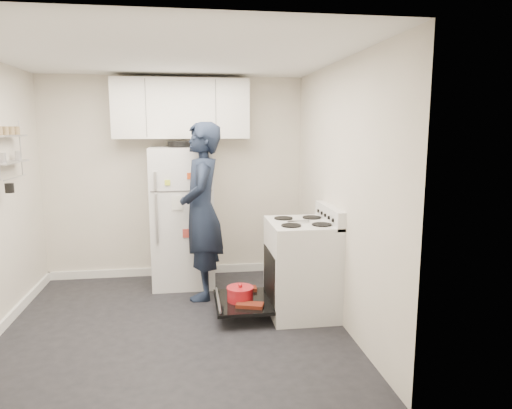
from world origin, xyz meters
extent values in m
cube|color=black|center=(0.00, 0.00, 0.00)|extent=(3.20, 3.20, 0.01)
cube|color=white|center=(0.00, 0.00, 2.50)|extent=(3.20, 3.20, 0.01)
cube|color=beige|center=(0.00, 1.60, 1.25)|extent=(3.20, 0.01, 2.50)
cube|color=beige|center=(0.00, -1.60, 1.25)|extent=(3.20, 0.01, 2.50)
cube|color=beige|center=(1.60, 0.00, 1.25)|extent=(0.01, 3.20, 2.50)
cube|color=white|center=(0.00, 1.59, 0.05)|extent=(3.20, 0.03, 0.10)
cube|color=silver|center=(1.28, 0.15, 0.46)|extent=(0.65, 0.76, 0.92)
cube|color=black|center=(1.21, 0.15, 0.40)|extent=(0.53, 0.60, 0.52)
cube|color=orange|center=(1.48, 0.15, 0.40)|extent=(0.02, 0.56, 0.46)
cylinder|color=black|center=(1.26, 0.15, 0.22)|extent=(0.34, 0.34, 0.02)
cube|color=silver|center=(1.56, 0.15, 1.01)|extent=(0.08, 0.76, 0.18)
cube|color=silver|center=(1.28, 0.15, 0.94)|extent=(0.65, 0.76, 0.03)
cube|color=#B2B2B7|center=(1.23, 0.10, 0.97)|extent=(0.22, 0.03, 0.01)
cube|color=black|center=(0.68, 0.15, 0.14)|extent=(0.55, 0.70, 0.03)
cylinder|color=#B2B2B7|center=(0.43, 0.15, 0.18)|extent=(0.02, 0.66, 0.02)
cylinder|color=#AC151C|center=(0.65, 0.15, 0.22)|extent=(0.26, 0.26, 0.12)
cylinder|color=#AC151C|center=(0.65, 0.15, 0.29)|extent=(0.27, 0.27, 0.02)
sphere|color=#AC151C|center=(0.65, 0.15, 0.32)|extent=(0.04, 0.04, 0.04)
cube|color=#9A2810|center=(0.73, -0.03, 0.18)|extent=(0.29, 0.20, 0.04)
cube|color=#9A2810|center=(0.73, 0.42, 0.18)|extent=(0.26, 0.13, 0.04)
cube|color=silver|center=(0.08, 1.25, 0.83)|extent=(0.72, 0.70, 1.65)
cube|color=#4C4C4C|center=(0.08, 0.90, 1.18)|extent=(0.68, 0.01, 0.01)
cube|color=#B2B2B7|center=(-0.20, 0.88, 1.30)|extent=(0.03, 0.03, 0.20)
cube|color=#B2B2B7|center=(-0.20, 0.88, 0.88)|extent=(0.03, 0.03, 0.55)
cylinder|color=black|center=(0.08, 1.25, 1.69)|extent=(0.30, 0.30, 0.07)
cube|color=#C24037|center=(0.13, 0.89, 0.70)|extent=(0.10, 0.01, 0.10)
cube|color=#E94E1B|center=(0.18, 0.89, 1.35)|extent=(0.07, 0.01, 0.07)
cube|color=silver|center=(0.03, 0.89, 1.05)|extent=(0.12, 0.01, 0.16)
cube|color=#2F8D4D|center=(0.26, 0.89, 0.90)|extent=(0.09, 0.01, 0.12)
cube|color=#D9E937|center=(-0.07, 0.89, 1.28)|extent=(0.06, 0.01, 0.06)
cube|color=silver|center=(0.10, 1.43, 2.10)|extent=(1.60, 0.33, 0.70)
cube|color=#B2B2B7|center=(-1.52, 0.50, 1.80)|extent=(0.14, 0.60, 0.02)
cube|color=#B2B2B7|center=(-1.52, 0.50, 1.55)|extent=(0.14, 0.60, 0.02)
cylinder|color=black|center=(-1.49, 0.32, 1.32)|extent=(0.08, 0.08, 0.09)
imported|color=black|center=(0.30, 0.78, 0.97)|extent=(0.51, 0.74, 1.94)
camera|label=1|loc=(0.18, -4.19, 1.87)|focal=32.00mm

